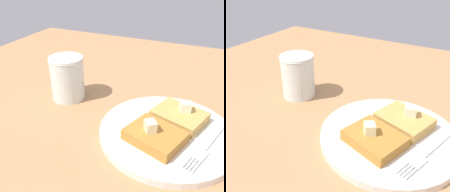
% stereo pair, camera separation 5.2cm
% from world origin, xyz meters
% --- Properties ---
extents(table_surface, '(1.21, 1.21, 0.03)m').
position_xyz_m(table_surface, '(0.00, 0.00, 0.01)').
color(table_surface, '#AC7C50').
rests_on(table_surface, ground).
extents(plate, '(0.26, 0.26, 0.01)m').
position_xyz_m(plate, '(-0.02, 0.10, 0.04)').
color(plate, silver).
rests_on(plate, table_surface).
extents(toast_slice_left, '(0.10, 0.11, 0.02)m').
position_xyz_m(toast_slice_left, '(-0.06, 0.11, 0.05)').
color(toast_slice_left, tan).
rests_on(toast_slice_left, plate).
extents(toast_slice_middle, '(0.10, 0.11, 0.02)m').
position_xyz_m(toast_slice_middle, '(0.02, 0.08, 0.05)').
color(toast_slice_middle, '#AD752E').
rests_on(toast_slice_middle, plate).
extents(butter_pat_primary, '(0.02, 0.03, 0.02)m').
position_xyz_m(butter_pat_primary, '(-0.07, 0.12, 0.07)').
color(butter_pat_primary, '#F3EAC9').
rests_on(butter_pat_primary, toast_slice_left).
extents(butter_pat_secondary, '(0.03, 0.03, 0.02)m').
position_xyz_m(butter_pat_secondary, '(0.02, 0.07, 0.07)').
color(butter_pat_secondary, beige).
rests_on(butter_pat_secondary, toast_slice_middle).
extents(fork, '(0.16, 0.06, 0.00)m').
position_xyz_m(fork, '(0.01, 0.17, 0.04)').
color(fork, silver).
rests_on(fork, plate).
extents(syrup_jar, '(0.08, 0.08, 0.10)m').
position_xyz_m(syrup_jar, '(-0.07, -0.15, 0.07)').
color(syrup_jar, '#3B1405').
rests_on(syrup_jar, table_surface).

